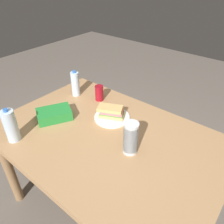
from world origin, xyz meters
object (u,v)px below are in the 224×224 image
plastic_cup_stack (131,138)px  paper_plate (112,117)px  chip_bag (54,114)px  water_bottle_spare (11,126)px  water_bottle_tall (75,84)px  dining_table (107,147)px  soda_can_red (99,93)px  sandwich (111,112)px

plastic_cup_stack → paper_plate: bearing=-33.2°
chip_bag → water_bottle_spare: water_bottle_spare is taller
paper_plate → water_bottle_spare: (0.32, 0.56, 0.10)m
paper_plate → water_bottle_tall: size_ratio=1.17×
chip_bag → water_bottle_tall: water_bottle_tall is taller
paper_plate → water_bottle_tall: 0.45m
dining_table → soda_can_red: (0.33, -0.30, 0.16)m
paper_plate → plastic_cup_stack: size_ratio=1.24×
paper_plate → water_bottle_spare: 0.65m
water_bottle_tall → plastic_cup_stack: water_bottle_tall is taller
paper_plate → sandwich: 0.05m
sandwich → water_bottle_tall: water_bottle_tall is taller
dining_table → sandwich: (0.10, -0.17, 0.15)m
water_bottle_spare → soda_can_red: bearing=-97.3°
chip_bag → water_bottle_tall: (0.13, -0.33, 0.07)m
dining_table → water_bottle_tall: water_bottle_tall is taller
plastic_cup_stack → water_bottle_spare: (0.62, 0.37, 0.00)m
dining_table → soda_can_red: soda_can_red is taller
dining_table → plastic_cup_stack: size_ratio=7.15×
chip_bag → dining_table: bearing=130.6°
sandwich → water_bottle_tall: 0.44m
dining_table → chip_bag: size_ratio=6.31×
chip_bag → paper_plate: bearing=158.6°
sandwich → water_bottle_spare: water_bottle_spare is taller
plastic_cup_stack → dining_table: bearing=-5.0°
dining_table → chip_bag: chip_bag is taller
water_bottle_tall → water_bottle_spare: water_bottle_spare is taller
sandwich → chip_bag: size_ratio=0.87×
soda_can_red → plastic_cup_stack: bearing=148.7°
soda_can_red → water_bottle_spare: water_bottle_spare is taller
soda_can_red → chip_bag: 0.40m
soda_can_red → plastic_cup_stack: plastic_cup_stack is taller
soda_can_red → water_bottle_tall: 0.22m
dining_table → plastic_cup_stack: bearing=175.0°
sandwich → water_bottle_tall: size_ratio=0.94×
soda_can_red → water_bottle_spare: 0.70m
water_bottle_tall → water_bottle_spare: bearing=100.3°
water_bottle_tall → dining_table: bearing=155.6°
chip_bag → water_bottle_spare: bearing=26.0°
plastic_cup_stack → water_bottle_spare: water_bottle_spare is taller
dining_table → sandwich: sandwich is taller
dining_table → soda_can_red: 0.48m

